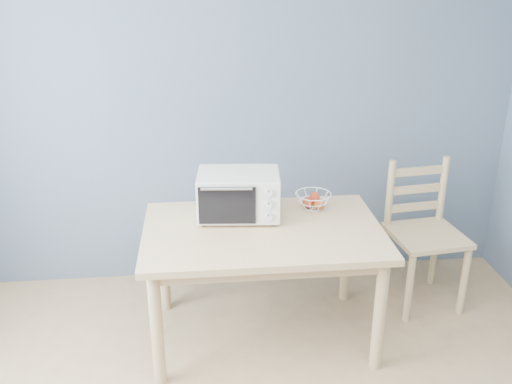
{
  "coord_description": "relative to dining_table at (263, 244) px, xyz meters",
  "views": [
    {
      "loc": [
        -0.22,
        -1.57,
        2.21
      ],
      "look_at": [
        0.1,
        1.55,
        0.93
      ],
      "focal_mm": 40.0,
      "sensor_mm": 36.0,
      "label": 1
    }
  ],
  "objects": [
    {
      "name": "toaster_oven",
      "position": [
        -0.15,
        0.18,
        0.25
      ],
      "size": [
        0.51,
        0.38,
        0.29
      ],
      "rotation": [
        0.0,
        0.0,
        -0.09
      ],
      "color": "beige",
      "rests_on": "dining_table"
    },
    {
      "name": "dining_table",
      "position": [
        0.0,
        0.0,
        0.0
      ],
      "size": [
        1.4,
        0.9,
        0.75
      ],
      "color": "tan",
      "rests_on": "ground"
    },
    {
      "name": "dining_chair",
      "position": [
        1.13,
        0.33,
        -0.16
      ],
      "size": [
        0.51,
        0.51,
        0.98
      ],
      "rotation": [
        0.0,
        0.0,
        0.12
      ],
      "color": "tan",
      "rests_on": "ground"
    },
    {
      "name": "fruit_basket",
      "position": [
        0.35,
        0.26,
        0.16
      ],
      "size": [
        0.3,
        0.3,
        0.12
      ],
      "rotation": [
        0.0,
        0.0,
        -0.43
      ],
      "color": "white",
      "rests_on": "dining_table"
    },
    {
      "name": "room",
      "position": [
        -0.13,
        -1.42,
        0.65
      ],
      "size": [
        4.01,
        4.51,
        2.61
      ],
      "color": "tan",
      "rests_on": "ground"
    }
  ]
}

